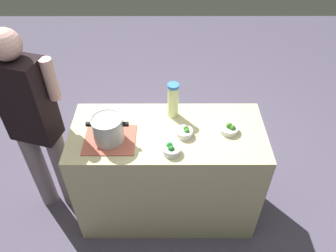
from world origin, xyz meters
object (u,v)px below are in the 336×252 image
(broccoli_bowl_front, at_px, (172,149))
(broccoli_bowl_center, at_px, (185,132))
(lemonade_pitcher, at_px, (173,100))
(broccoli_bowl_back, at_px, (230,129))
(person_cook, at_px, (35,125))
(cooking_pot, at_px, (109,129))

(broccoli_bowl_front, bearing_deg, broccoli_bowl_center, -119.92)
(lemonade_pitcher, bearing_deg, broccoli_bowl_back, 155.22)
(broccoli_bowl_front, height_order, broccoli_bowl_back, broccoli_bowl_back)
(broccoli_bowl_front, xyz_separation_m, person_cook, (0.99, -0.28, -0.03))
(person_cook, bearing_deg, broccoli_bowl_front, 164.25)
(broccoli_bowl_center, xyz_separation_m, person_cook, (1.09, -0.11, -0.03))
(broccoli_bowl_back, bearing_deg, person_cook, -3.12)
(cooking_pot, xyz_separation_m, broccoli_bowl_center, (-0.52, -0.05, -0.08))
(broccoli_bowl_front, distance_m, broccoli_bowl_back, 0.46)
(cooking_pot, distance_m, broccoli_bowl_back, 0.84)
(person_cook, bearing_deg, broccoli_bowl_center, 173.98)
(lemonade_pitcher, xyz_separation_m, broccoli_bowl_center, (-0.08, 0.22, -0.11))
(lemonade_pitcher, bearing_deg, person_cook, 6.00)
(broccoli_bowl_front, height_order, broccoli_bowl_center, broccoli_bowl_front)
(cooking_pot, distance_m, broccoli_bowl_front, 0.44)
(lemonade_pitcher, relative_size, broccoli_bowl_back, 2.04)
(broccoli_bowl_front, relative_size, broccoli_bowl_center, 1.04)
(cooking_pot, distance_m, person_cook, 0.60)
(broccoli_bowl_center, bearing_deg, person_cook, -6.02)
(cooking_pot, bearing_deg, broccoli_bowl_back, -173.96)
(broccoli_bowl_back, relative_size, person_cook, 0.08)
(broccoli_bowl_back, bearing_deg, broccoli_bowl_center, 6.88)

